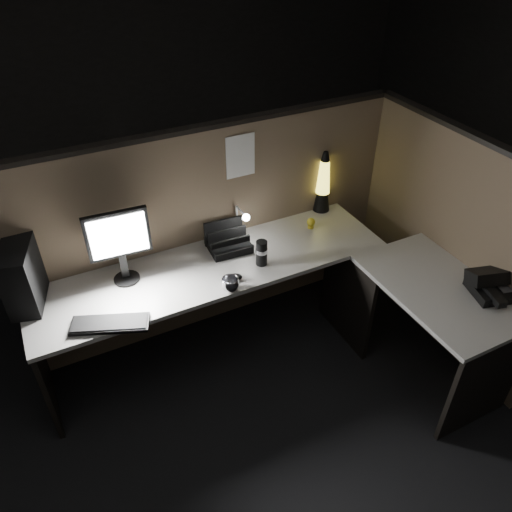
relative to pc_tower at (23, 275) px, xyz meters
name	(u,v)px	position (x,y,z in m)	size (l,w,h in m)	color
floor	(275,400)	(1.22, -0.77, -0.92)	(6.00, 6.00, 0.00)	black
room_shell	(284,175)	(1.22, -0.77, 0.70)	(6.00, 6.00, 6.00)	silver
partition_back	(214,232)	(1.22, 0.16, -0.17)	(2.66, 0.06, 1.50)	brown
partition_right	(446,244)	(2.55, -0.67, -0.17)	(0.06, 1.66, 1.50)	brown
desk	(284,301)	(1.40, -0.52, -0.34)	(2.60, 1.60, 0.73)	#B9B6AF
pc_tower	(23,275)	(0.00, 0.00, 0.00)	(0.16, 0.36, 0.38)	black
monitor	(119,240)	(0.55, -0.05, 0.10)	(0.37, 0.16, 0.48)	black
keyboard	(110,324)	(0.36, -0.41, -0.18)	(0.42, 0.14, 0.02)	black
mouse	(235,277)	(1.14, -0.36, -0.17)	(0.09, 0.06, 0.04)	black
clip_lamp	(242,223)	(1.36, 0.00, -0.04)	(0.05, 0.20, 0.25)	white
organizer	(228,242)	(1.24, -0.03, -0.14)	(0.28, 0.25, 0.20)	black
lava_lamp	(323,186)	(2.06, 0.11, 0.00)	(0.12, 0.12, 0.46)	black
travel_mug	(262,253)	(1.36, -0.29, -0.10)	(0.08, 0.08, 0.17)	black
steel_mug	(230,284)	(1.08, -0.43, -0.15)	(0.11, 0.11, 0.09)	#B8B8BF
figurine	(311,222)	(1.86, -0.07, -0.14)	(0.06, 0.06, 0.06)	gold
pinned_paper	(240,156)	(1.42, 0.12, 0.37)	(0.20, 0.00, 0.29)	white
desk_phone	(493,284)	(2.46, -1.14, -0.13)	(0.31, 0.31, 0.16)	black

